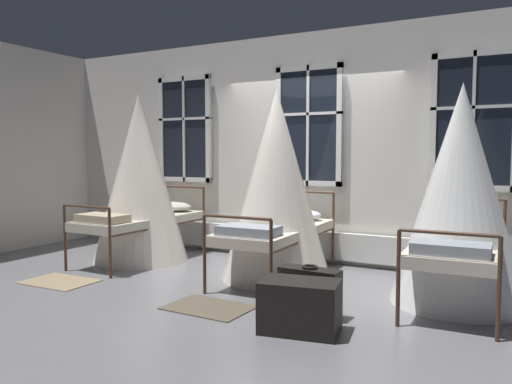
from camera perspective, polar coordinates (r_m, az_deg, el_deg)
ground at (r=6.15m, az=1.88°, el=-9.55°), size 17.90×17.90×0.00m
back_wall_with_windows at (r=7.04m, az=6.21°, el=4.95°), size 8.55×0.10×3.11m
window_bank at (r=6.94m, az=5.79°, el=0.52°), size 5.07×0.10×2.58m
cot_first at (r=7.14m, az=-12.87°, el=1.27°), size 1.29×1.95×2.28m
cot_second at (r=5.96m, az=2.28°, el=0.55°), size 1.29×1.96×2.23m
cot_third at (r=5.32m, az=21.89°, el=-0.59°), size 1.29×1.96×2.15m
rug_first at (r=6.35m, az=-21.15°, el=-9.35°), size 0.81×0.58×0.01m
rug_second at (r=5.01m, az=-5.31°, el=-12.75°), size 0.82×0.58×0.01m
suitcase_dark at (r=4.71m, az=6.03°, el=-11.09°), size 0.57×0.24×0.47m
travel_trunk at (r=4.32m, az=4.95°, el=-12.65°), size 0.70×0.51×0.43m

